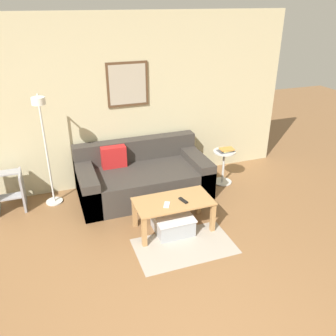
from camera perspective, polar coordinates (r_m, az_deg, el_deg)
The scene contains 11 objects.
wall_back at distance 5.39m, azimuth -8.73°, elevation 10.12°, with size 5.60×0.09×2.55m.
area_rug at distance 4.38m, azimuth 2.66°, elevation -12.39°, with size 1.18×0.70×0.01m, color #A39989.
couch at distance 5.34m, azimuth -4.12°, elevation -1.49°, with size 1.90×1.00×0.75m.
coffee_table at distance 4.49m, azimuth 0.87°, elevation -6.12°, with size 0.98×0.51×0.41m.
storage_bin at distance 4.56m, azimuth 0.75°, elevation -8.78°, with size 0.48×0.46×0.24m.
floor_lamp at distance 4.94m, azimuth -19.22°, elevation 4.48°, with size 0.24×0.42×1.61m.
side_table at distance 5.68m, azimuth 8.91°, elevation 0.68°, with size 0.35×0.35×0.55m.
book_stack at distance 5.58m, azimuth 9.28°, elevation 2.89°, with size 0.25×0.19×0.05m.
remote_control at distance 4.44m, azimuth 2.46°, elevation -5.21°, with size 0.04×0.15×0.02m, color black.
cell_phone at distance 4.36m, azimuth -0.20°, elevation -5.89°, with size 0.07×0.14×0.01m, color silver.
step_stool at distance 5.40m, azimuth -24.13°, elevation -3.33°, with size 0.38×0.39×0.54m.
Camera 1 is at (-0.99, -1.60, 2.70)m, focal length 38.00 mm.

